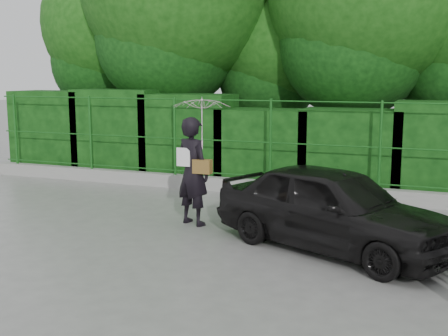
% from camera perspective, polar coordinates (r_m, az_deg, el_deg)
% --- Properties ---
extents(ground, '(80.00, 80.00, 0.00)m').
position_cam_1_polar(ground, '(8.47, -6.79, -8.50)').
color(ground, gray).
extents(kerb, '(14.00, 0.25, 0.30)m').
position_cam_1_polar(kerb, '(12.45, 2.92, -1.91)').
color(kerb, '#9E9E99').
rests_on(kerb, ground).
extents(fence, '(14.13, 0.06, 1.80)m').
position_cam_1_polar(fence, '(12.22, 3.95, 2.85)').
color(fence, '#185819').
rests_on(fence, kerb).
extents(hedge, '(14.20, 1.20, 2.23)m').
position_cam_1_polar(hedge, '(13.31, 3.60, 2.62)').
color(hedge, black).
rests_on(hedge, ground).
extents(woman, '(1.05, 1.01, 2.23)m').
position_cam_1_polar(woman, '(9.67, -2.66, 2.60)').
color(woman, black).
rests_on(woman, ground).
extents(car, '(4.05, 2.91, 1.28)m').
position_cam_1_polar(car, '(8.55, 10.97, -3.97)').
color(car, black).
rests_on(car, ground).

